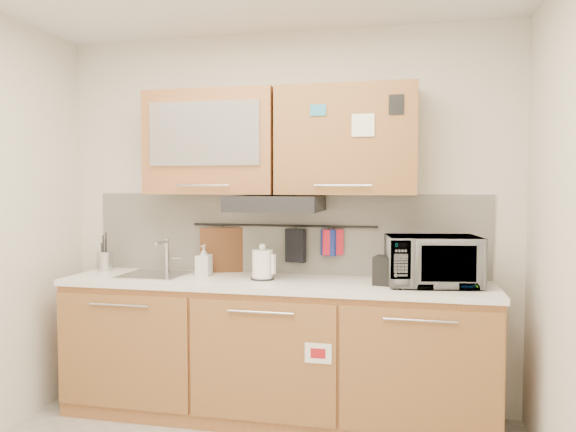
% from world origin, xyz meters
% --- Properties ---
extents(wall_back, '(3.20, 0.00, 3.20)m').
position_xyz_m(wall_back, '(0.00, 1.50, 1.30)').
color(wall_back, silver).
rests_on(wall_back, ground).
extents(base_cabinet, '(2.80, 0.64, 0.88)m').
position_xyz_m(base_cabinet, '(0.00, 1.19, 0.41)').
color(base_cabinet, '#AE713D').
rests_on(base_cabinet, floor).
extents(countertop, '(2.82, 0.62, 0.04)m').
position_xyz_m(countertop, '(0.00, 1.19, 0.90)').
color(countertop, white).
rests_on(countertop, base_cabinet).
extents(backsplash, '(2.80, 0.02, 0.56)m').
position_xyz_m(backsplash, '(0.00, 1.49, 1.20)').
color(backsplash, silver).
rests_on(backsplash, countertop).
extents(upper_cabinets, '(1.82, 0.37, 0.70)m').
position_xyz_m(upper_cabinets, '(-0.00, 1.32, 1.83)').
color(upper_cabinets, '#AE713D').
rests_on(upper_cabinets, wall_back).
extents(range_hood, '(0.60, 0.46, 0.10)m').
position_xyz_m(range_hood, '(0.00, 1.25, 1.42)').
color(range_hood, black).
rests_on(range_hood, upper_cabinets).
extents(sink, '(0.42, 0.40, 0.26)m').
position_xyz_m(sink, '(-0.85, 1.21, 0.92)').
color(sink, silver).
rests_on(sink, countertop).
extents(utensil_rail, '(1.30, 0.02, 0.02)m').
position_xyz_m(utensil_rail, '(0.00, 1.45, 1.26)').
color(utensil_rail, black).
rests_on(utensil_rail, backsplash).
extents(utensil_crock, '(0.14, 0.14, 0.28)m').
position_xyz_m(utensil_crock, '(-1.30, 1.32, 0.99)').
color(utensil_crock, silver).
rests_on(utensil_crock, countertop).
extents(kettle, '(0.18, 0.17, 0.24)m').
position_xyz_m(kettle, '(-0.08, 1.20, 1.01)').
color(kettle, white).
rests_on(kettle, countertop).
extents(toaster, '(0.26, 0.19, 0.18)m').
position_xyz_m(toaster, '(0.78, 1.17, 1.01)').
color(toaster, black).
rests_on(toaster, countertop).
extents(microwave, '(0.61, 0.46, 0.31)m').
position_xyz_m(microwave, '(1.01, 1.21, 1.07)').
color(microwave, '#999999').
rests_on(microwave, countertop).
extents(soap_bottle, '(0.09, 0.10, 0.21)m').
position_xyz_m(soap_bottle, '(-0.52, 1.27, 1.03)').
color(soap_bottle, '#999999').
rests_on(soap_bottle, countertop).
extents(cutting_board, '(0.30, 0.14, 0.39)m').
position_xyz_m(cutting_board, '(-0.44, 1.44, 1.05)').
color(cutting_board, brown).
rests_on(cutting_board, utensil_rail).
extents(oven_mitt, '(0.11, 0.07, 0.18)m').
position_xyz_m(oven_mitt, '(0.32, 1.44, 1.15)').
color(oven_mitt, navy).
rests_on(oven_mitt, utensil_rail).
extents(dark_pouch, '(0.15, 0.09, 0.23)m').
position_xyz_m(dark_pouch, '(0.10, 1.44, 1.12)').
color(dark_pouch, black).
rests_on(dark_pouch, utensil_rail).
extents(pot_holder, '(0.14, 0.08, 0.17)m').
position_xyz_m(pot_holder, '(0.36, 1.44, 1.15)').
color(pot_holder, red).
rests_on(pot_holder, utensil_rail).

